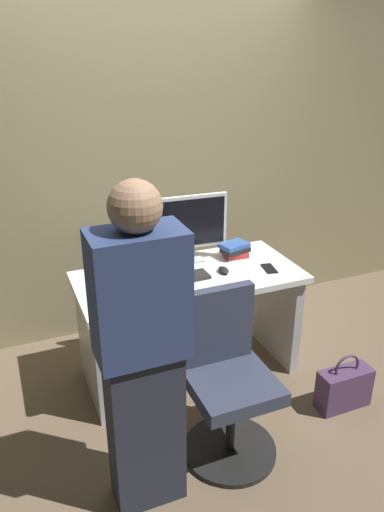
{
  "coord_description": "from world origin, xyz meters",
  "views": [
    {
      "loc": [
        -1.06,
        -2.63,
        2.12
      ],
      "look_at": [
        0.0,
        -0.05,
        0.9
      ],
      "focal_mm": 34.7,
      "sensor_mm": 36.0,
      "label": 1
    }
  ],
  "objects_px": {
    "keyboard": "(176,279)",
    "cup_by_monitor": "(109,268)",
    "monitor": "(188,225)",
    "cup_near_keyboard": "(140,288)",
    "office_chair": "(227,383)",
    "mouse": "(223,270)",
    "person_at_desk": "(142,355)",
    "cell_phone": "(269,268)",
    "handbag": "(344,387)",
    "book_stack": "(235,250)",
    "desk": "(189,306)"
  },
  "relations": [
    {
      "from": "cell_phone",
      "to": "handbag",
      "type": "height_order",
      "value": "cell_phone"
    },
    {
      "from": "office_chair",
      "to": "book_stack",
      "type": "height_order",
      "value": "office_chair"
    },
    {
      "from": "person_at_desk",
      "to": "book_stack",
      "type": "distance_m",
      "value": 1.39
    },
    {
      "from": "book_stack",
      "to": "cup_near_keyboard",
      "type": "bearing_deg",
      "value": -159.52
    },
    {
      "from": "cup_by_monitor",
      "to": "handbag",
      "type": "distance_m",
      "value": 1.65
    },
    {
      "from": "keyboard",
      "to": "cup_near_keyboard",
      "type": "relative_size",
      "value": 4.51
    },
    {
      "from": "handbag",
      "to": "cell_phone",
      "type": "bearing_deg",
      "value": 113.3
    },
    {
      "from": "monitor",
      "to": "handbag",
      "type": "relative_size",
      "value": 1.43
    },
    {
      "from": "person_at_desk",
      "to": "book_stack",
      "type": "xyz_separation_m",
      "value": [
        0.97,
        1.0,
        -0.04
      ]
    },
    {
      "from": "keyboard",
      "to": "cup_by_monitor",
      "type": "bearing_deg",
      "value": 144.39
    },
    {
      "from": "mouse",
      "to": "cup_near_keyboard",
      "type": "bearing_deg",
      "value": -171.64
    },
    {
      "from": "cup_near_keyboard",
      "to": "monitor",
      "type": "bearing_deg",
      "value": 37.99
    },
    {
      "from": "monitor",
      "to": "cup_by_monitor",
      "type": "bearing_deg",
      "value": -178.9
    },
    {
      "from": "cup_near_keyboard",
      "to": "handbag",
      "type": "xyz_separation_m",
      "value": [
        1.13,
        -0.55,
        -0.66
      ]
    },
    {
      "from": "monitor",
      "to": "cup_near_keyboard",
      "type": "xyz_separation_m",
      "value": [
        -0.44,
        -0.35,
        -0.21
      ]
    },
    {
      "from": "monitor",
      "to": "mouse",
      "type": "xyz_separation_m",
      "value": [
        0.14,
        -0.26,
        -0.24
      ]
    },
    {
      "from": "desk",
      "to": "cup_by_monitor",
      "type": "height_order",
      "value": "cup_by_monitor"
    },
    {
      "from": "person_at_desk",
      "to": "book_stack",
      "type": "relative_size",
      "value": 7.66
    },
    {
      "from": "keyboard",
      "to": "cup_near_keyboard",
      "type": "xyz_separation_m",
      "value": [
        -0.26,
        -0.09,
        0.04
      ]
    },
    {
      "from": "desk",
      "to": "book_stack",
      "type": "relative_size",
      "value": 6.71
    },
    {
      "from": "desk",
      "to": "book_stack",
      "type": "distance_m",
      "value": 0.51
    },
    {
      "from": "office_chair",
      "to": "person_at_desk",
      "type": "xyz_separation_m",
      "value": [
        -0.5,
        -0.15,
        0.41
      ]
    },
    {
      "from": "cup_near_keyboard",
      "to": "cup_by_monitor",
      "type": "distance_m",
      "value": 0.35
    },
    {
      "from": "person_at_desk",
      "to": "handbag",
      "type": "bearing_deg",
      "value": 7.05
    },
    {
      "from": "monitor",
      "to": "cup_near_keyboard",
      "type": "distance_m",
      "value": 0.6
    },
    {
      "from": "monitor",
      "to": "desk",
      "type": "bearing_deg",
      "value": -110.08
    },
    {
      "from": "person_at_desk",
      "to": "cell_phone",
      "type": "distance_m",
      "value": 1.31
    },
    {
      "from": "office_chair",
      "to": "handbag",
      "type": "xyz_separation_m",
      "value": [
        0.83,
        0.02,
        -0.29
      ]
    },
    {
      "from": "office_chair",
      "to": "cup_near_keyboard",
      "type": "distance_m",
      "value": 0.74
    },
    {
      "from": "office_chair",
      "to": "cell_phone",
      "type": "bearing_deg",
      "value": 45.22
    },
    {
      "from": "mouse",
      "to": "keyboard",
      "type": "bearing_deg",
      "value": 179.05
    },
    {
      "from": "monitor",
      "to": "cup_by_monitor",
      "type": "relative_size",
      "value": 5.92
    },
    {
      "from": "mouse",
      "to": "cup_by_monitor",
      "type": "xyz_separation_m",
      "value": [
        -0.69,
        0.25,
        0.03
      ]
    },
    {
      "from": "desk",
      "to": "office_chair",
      "type": "bearing_deg",
      "value": -95.38
    },
    {
      "from": "person_at_desk",
      "to": "cup_near_keyboard",
      "type": "xyz_separation_m",
      "value": [
        0.2,
        0.71,
        -0.04
      ]
    },
    {
      "from": "book_stack",
      "to": "office_chair",
      "type": "bearing_deg",
      "value": -118.61
    },
    {
      "from": "person_at_desk",
      "to": "handbag",
      "type": "height_order",
      "value": "person_at_desk"
    },
    {
      "from": "book_stack",
      "to": "cell_phone",
      "type": "bearing_deg",
      "value": -66.3
    },
    {
      "from": "person_at_desk",
      "to": "handbag",
      "type": "relative_size",
      "value": 4.34
    },
    {
      "from": "monitor",
      "to": "keyboard",
      "type": "bearing_deg",
      "value": -125.92
    },
    {
      "from": "keyboard",
      "to": "monitor",
      "type": "bearing_deg",
      "value": 52.45
    },
    {
      "from": "keyboard",
      "to": "book_stack",
      "type": "height_order",
      "value": "book_stack"
    },
    {
      "from": "person_at_desk",
      "to": "monitor",
      "type": "xyz_separation_m",
      "value": [
        0.65,
        1.06,
        0.16
      ]
    },
    {
      "from": "monitor",
      "to": "keyboard",
      "type": "xyz_separation_m",
      "value": [
        -0.18,
        -0.25,
        -0.25
      ]
    },
    {
      "from": "cup_by_monitor",
      "to": "cell_phone",
      "type": "height_order",
      "value": "cup_by_monitor"
    },
    {
      "from": "cell_phone",
      "to": "desk",
      "type": "bearing_deg",
      "value": 176.64
    },
    {
      "from": "handbag",
      "to": "monitor",
      "type": "bearing_deg",
      "value": 127.51
    },
    {
      "from": "office_chair",
      "to": "cup_by_monitor",
      "type": "relative_size",
      "value": 10.28
    },
    {
      "from": "office_chair",
      "to": "monitor",
      "type": "bearing_deg",
      "value": 81.21
    },
    {
      "from": "cup_near_keyboard",
      "to": "book_stack",
      "type": "relative_size",
      "value": 0.45
    }
  ]
}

